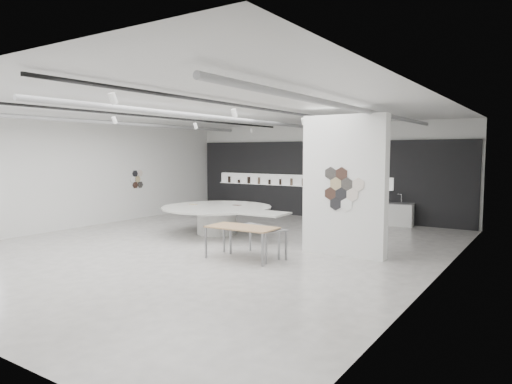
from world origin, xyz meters
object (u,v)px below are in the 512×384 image
Objects in this scene: partition_column at (344,186)px; kitchen_counter at (393,214)px; display_island at (218,216)px; sample_table_stone at (258,230)px; sample_table_wood at (242,229)px.

kitchen_counter is (-0.40, 5.54, -1.39)m from partition_column.
sample_table_stone is at bearing -37.23° from display_island.
display_island reaches higher than sample_table_stone.
kitchen_counter is at bearing 94.11° from partition_column.
sample_table_stone is (0.21, 0.38, -0.06)m from sample_table_wood.
kitchen_counter reaches higher than sample_table_wood.
sample_table_wood is 0.44m from sample_table_stone.
kitchen_counter is (4.20, 4.91, -0.18)m from display_island.
sample_table_wood is at bearing -44.09° from display_island.
sample_table_stone is (2.88, -2.06, 0.11)m from display_island.
display_island reaches higher than sample_table_wood.
partition_column is 2.84m from sample_table_wood.
sample_table_stone is at bearing 61.56° from sample_table_wood.
kitchen_counter is at bearing 78.27° from sample_table_wood.
sample_table_wood is at bearing -118.44° from sample_table_stone.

